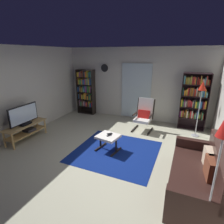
# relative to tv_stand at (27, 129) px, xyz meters

# --- Properties ---
(ground_plane) EXTENTS (7.02, 7.02, 0.00)m
(ground_plane) POSITION_rel_tv_stand_xyz_m (2.30, 0.10, -0.31)
(ground_plane) COLOR #B1AF95
(wall_back) EXTENTS (5.60, 0.06, 2.60)m
(wall_back) POSITION_rel_tv_stand_xyz_m (2.30, 3.00, 0.99)
(wall_back) COLOR beige
(wall_back) RESTS_ON ground
(wall_left) EXTENTS (0.06, 6.00, 2.60)m
(wall_left) POSITION_rel_tv_stand_xyz_m (-0.40, 0.10, 0.99)
(wall_left) COLOR beige
(wall_left) RESTS_ON ground
(glass_door_panel) EXTENTS (1.10, 0.01, 2.00)m
(glass_door_panel) POSITION_rel_tv_stand_xyz_m (2.35, 2.94, 0.74)
(glass_door_panel) COLOR silver
(area_rug) EXTENTS (2.03, 1.93, 0.01)m
(area_rug) POSITION_rel_tv_stand_xyz_m (2.61, 0.38, -0.31)
(area_rug) COLOR navy
(area_rug) RESTS_ON ground
(tv_stand) EXTENTS (0.42, 1.24, 0.47)m
(tv_stand) POSITION_rel_tv_stand_xyz_m (0.00, 0.00, 0.00)
(tv_stand) COLOR tan
(tv_stand) RESTS_ON ground
(television) EXTENTS (0.20, 0.93, 0.56)m
(television) POSITION_rel_tv_stand_xyz_m (0.00, -0.02, 0.43)
(television) COLOR black
(television) RESTS_ON tv_stand
(bookshelf_near_tv) EXTENTS (0.72, 0.30, 1.78)m
(bookshelf_near_tv) POSITION_rel_tv_stand_xyz_m (0.32, 2.79, 0.66)
(bookshelf_near_tv) COLOR black
(bookshelf_near_tv) RESTS_ON ground
(bookshelf_near_sofa) EXTENTS (0.81, 0.30, 1.82)m
(bookshelf_near_sofa) POSITION_rel_tv_stand_xyz_m (4.31, 2.76, 0.69)
(bookshelf_near_sofa) COLOR black
(bookshelf_near_sofa) RESTS_ON ground
(leather_sofa) EXTENTS (0.83, 1.86, 0.88)m
(leather_sofa) POSITION_rel_tv_stand_xyz_m (4.49, -0.30, 0.01)
(leather_sofa) COLOR #331E1A
(leather_sofa) RESTS_ON ground
(lounge_armchair) EXTENTS (0.59, 0.68, 1.02)m
(lounge_armchair) POSITION_rel_tv_stand_xyz_m (2.90, 2.04, 0.23)
(lounge_armchair) COLOR black
(lounge_armchair) RESTS_ON ground
(ottoman) EXTENTS (0.59, 0.56, 0.41)m
(ottoman) POSITION_rel_tv_stand_xyz_m (2.40, 0.37, 0.03)
(ottoman) COLOR white
(ottoman) RESTS_ON ground
(tv_remote) EXTENTS (0.10, 0.15, 0.02)m
(tv_remote) POSITION_rel_tv_stand_xyz_m (2.43, 0.37, 0.11)
(tv_remote) COLOR black
(tv_remote) RESTS_ON ottoman
(cell_phone) EXTENTS (0.15, 0.15, 0.01)m
(cell_phone) POSITION_rel_tv_stand_xyz_m (2.40, 0.46, 0.11)
(cell_phone) COLOR black
(cell_phone) RESTS_ON ottoman
(floor_lamp_by_sofa) EXTENTS (0.22, 0.22, 1.78)m
(floor_lamp_by_sofa) POSITION_rel_tv_stand_xyz_m (4.54, -1.21, 1.11)
(floor_lamp_by_sofa) COLOR #A5A5AD
(floor_lamp_by_sofa) RESTS_ON ground
(floor_lamp_by_shelf) EXTENTS (0.22, 0.22, 1.65)m
(floor_lamp_by_shelf) POSITION_rel_tv_stand_xyz_m (4.46, 2.18, 1.06)
(floor_lamp_by_shelf) COLOR #A5A5AD
(floor_lamp_by_shelf) RESTS_ON ground
(wall_clock) EXTENTS (0.29, 0.03, 0.29)m
(wall_clock) POSITION_rel_tv_stand_xyz_m (1.09, 2.93, 1.54)
(wall_clock) COLOR silver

